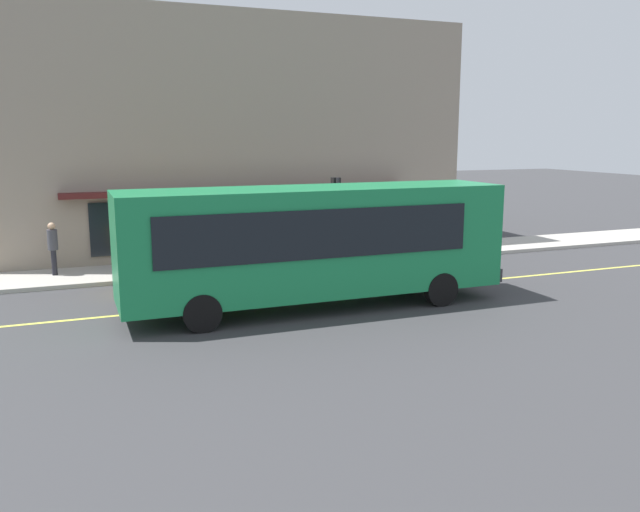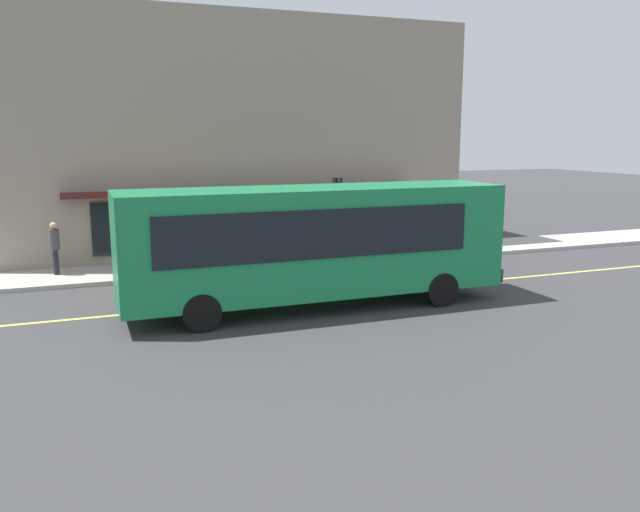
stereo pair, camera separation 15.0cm
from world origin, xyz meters
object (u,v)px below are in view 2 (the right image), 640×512
bus (316,240)px  pedestrian_at_corner (55,243)px  car_yellow (192,265)px  car_silver (340,255)px  traffic_light (338,199)px

bus → pedestrian_at_corner: bus is taller
car_yellow → pedestrian_at_corner: bearing=144.7°
car_silver → pedestrian_at_corner: bearing=162.0°
traffic_light → pedestrian_at_corner: 10.32m
car_yellow → car_silver: bearing=-0.9°
traffic_light → pedestrian_at_corner: size_ratio=1.74×
car_yellow → pedestrian_at_corner: (-4.21, 2.99, 0.53)m
traffic_light → car_silver: size_ratio=0.74×
car_silver → traffic_light: bearing=70.1°
traffic_light → car_silver: (-0.75, -2.08, -1.79)m
pedestrian_at_corner → bus: bearing=-43.9°
pedestrian_at_corner → car_yellow: bearing=-35.3°
bus → traffic_light: bearing=62.3°
car_silver → pedestrian_at_corner: (-9.44, 3.07, 0.53)m
traffic_light → car_silver: bearing=-109.9°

